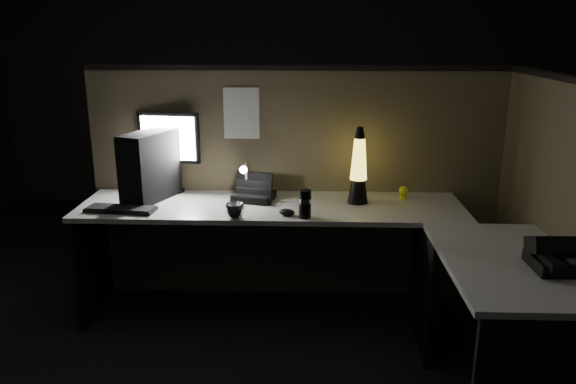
{
  "coord_description": "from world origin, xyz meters",
  "views": [
    {
      "loc": [
        0.07,
        -2.61,
        1.75
      ],
      "look_at": [
        -0.04,
        0.35,
        0.88
      ],
      "focal_mm": 35.0,
      "sensor_mm": 36.0,
      "label": 1
    }
  ],
  "objects_px": {
    "pc_tower": "(150,166)",
    "lava_lamp": "(359,172)",
    "keyboard": "(121,209)",
    "desk_phone": "(559,255)",
    "monitor": "(169,144)"
  },
  "relations": [
    {
      "from": "desk_phone",
      "to": "monitor",
      "type": "bearing_deg",
      "value": 148.99
    },
    {
      "from": "monitor",
      "to": "lava_lamp",
      "type": "distance_m",
      "value": 1.21
    },
    {
      "from": "pc_tower",
      "to": "lava_lamp",
      "type": "relative_size",
      "value": 0.9
    },
    {
      "from": "keyboard",
      "to": "desk_phone",
      "type": "height_order",
      "value": "desk_phone"
    },
    {
      "from": "monitor",
      "to": "pc_tower",
      "type": "bearing_deg",
      "value": -107.24
    },
    {
      "from": "keyboard",
      "to": "desk_phone",
      "type": "relative_size",
      "value": 1.47
    },
    {
      "from": "keyboard",
      "to": "desk_phone",
      "type": "xyz_separation_m",
      "value": [
        2.2,
        -0.72,
        0.05
      ]
    },
    {
      "from": "pc_tower",
      "to": "lava_lamp",
      "type": "bearing_deg",
      "value": 20.29
    },
    {
      "from": "pc_tower",
      "to": "monitor",
      "type": "height_order",
      "value": "monitor"
    },
    {
      "from": "pc_tower",
      "to": "desk_phone",
      "type": "height_order",
      "value": "pc_tower"
    },
    {
      "from": "lava_lamp",
      "to": "desk_phone",
      "type": "distance_m",
      "value": 1.25
    },
    {
      "from": "keyboard",
      "to": "lava_lamp",
      "type": "relative_size",
      "value": 0.87
    },
    {
      "from": "pc_tower",
      "to": "keyboard",
      "type": "relative_size",
      "value": 1.04
    },
    {
      "from": "monitor",
      "to": "lava_lamp",
      "type": "bearing_deg",
      "value": -2.55
    },
    {
      "from": "monitor",
      "to": "keyboard",
      "type": "relative_size",
      "value": 1.27
    }
  ]
}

